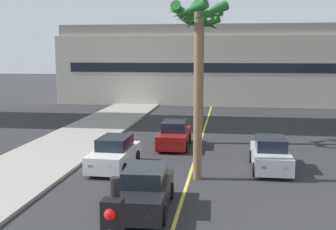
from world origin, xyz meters
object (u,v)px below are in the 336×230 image
at_px(car_queue_second, 114,154).
at_px(palm_tree_mid_median, 199,42).
at_px(car_queue_front, 174,135).
at_px(car_queue_fourth, 145,190).
at_px(car_queue_third, 270,155).
at_px(palm_tree_near_median, 202,37).
at_px(palm_tree_far_median, 199,41).

bearing_deg(car_queue_second, palm_tree_mid_median, -16.10).
xyz_separation_m(car_queue_front, car_queue_fourth, (0.24, -10.41, 0.00)).
relative_size(car_queue_third, palm_tree_near_median, 0.50).
height_order(car_queue_third, palm_tree_near_median, palm_tree_near_median).
xyz_separation_m(car_queue_front, palm_tree_far_median, (1.35, 1.35, 5.62)).
bearing_deg(palm_tree_far_median, palm_tree_mid_median, -86.34).
height_order(car_queue_front, car_queue_fourth, same).
distance_m(car_queue_front, palm_tree_far_median, 5.94).
distance_m(car_queue_front, car_queue_second, 5.63).
bearing_deg(palm_tree_far_median, car_queue_front, -134.99).
height_order(car_queue_front, car_queue_third, same).
bearing_deg(car_queue_third, palm_tree_mid_median, -148.65).
bearing_deg(palm_tree_far_median, car_queue_third, -55.21).
bearing_deg(car_queue_second, car_queue_fourth, -64.24).
bearing_deg(car_queue_third, palm_tree_far_median, 124.79).
relative_size(car_queue_third, palm_tree_mid_median, 0.52).
distance_m(car_queue_third, palm_tree_near_median, 13.34).
distance_m(car_queue_third, palm_tree_mid_median, 6.69).
bearing_deg(car_queue_second, car_queue_front, 65.79).
distance_m(car_queue_fourth, palm_tree_mid_median, 6.94).
distance_m(car_queue_front, palm_tree_mid_median, 8.51).
height_order(palm_tree_near_median, palm_tree_far_median, palm_tree_far_median).
distance_m(car_queue_front, car_queue_fourth, 10.41).
bearing_deg(car_queue_fourth, car_queue_second, 115.76).
xyz_separation_m(car_queue_third, car_queue_fourth, (-5.01, -6.16, 0.00)).
bearing_deg(palm_tree_mid_median, palm_tree_near_median, 93.01).
bearing_deg(palm_tree_mid_median, car_queue_fourth, -111.47).
height_order(car_queue_front, palm_tree_mid_median, palm_tree_mid_median).
relative_size(car_queue_front, palm_tree_near_median, 0.50).
bearing_deg(car_queue_fourth, palm_tree_near_median, 86.99).
bearing_deg(palm_tree_far_median, car_queue_second, -119.45).
height_order(car_queue_fourth, palm_tree_mid_median, palm_tree_mid_median).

